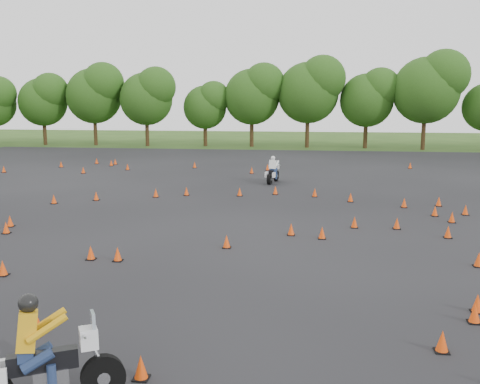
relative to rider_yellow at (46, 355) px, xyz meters
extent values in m
plane|color=#2D5119|center=(1.30, 11.25, -1.01)|extent=(140.00, 140.00, 0.00)
plane|color=black|center=(1.30, 17.25, -1.01)|extent=(62.00, 62.00, 0.00)
cone|color=#EE450A|center=(-17.71, 28.12, -0.78)|extent=(0.26, 0.26, 0.45)
cone|color=#EE450A|center=(0.24, 29.92, -0.78)|extent=(0.26, 0.26, 0.45)
cone|color=#EE450A|center=(-1.78, 2.92, -0.78)|extent=(0.26, 0.26, 0.45)
cone|color=#EE450A|center=(-8.54, 17.39, -0.78)|extent=(0.26, 0.26, 0.45)
cone|color=#EE450A|center=(-11.38, 32.86, -0.78)|extent=(0.26, 0.26, 0.45)
cone|color=#EE450A|center=(10.04, 16.85, -0.78)|extent=(0.26, 0.26, 0.45)
cone|color=#EE450A|center=(4.65, 21.11, -0.78)|extent=(0.26, 0.26, 0.45)
cone|color=#EE450A|center=(4.86, 12.12, -0.78)|extent=(0.26, 0.26, 0.45)
cone|color=#EE450A|center=(-3.91, 19.85, -0.78)|extent=(0.26, 0.26, 0.45)
cone|color=#EE450A|center=(10.48, 15.61, -0.78)|extent=(0.26, 0.26, 0.45)
cone|color=#EE450A|center=(10.75, 19.27, -0.78)|extent=(0.26, 0.26, 0.45)
cone|color=#EE450A|center=(-2.80, 8.43, -0.78)|extent=(0.26, 0.26, 0.45)
cone|color=#EE450A|center=(1.23, 1.21, -0.78)|extent=(0.26, 0.26, 0.45)
cone|color=#EE450A|center=(-8.02, 12.44, -0.78)|extent=(0.26, 0.26, 0.45)
cone|color=#EE450A|center=(-2.38, 20.59, -0.78)|extent=(0.26, 0.26, 0.45)
cone|color=#EE450A|center=(1.23, 31.76, -0.78)|extent=(0.26, 0.26, 0.45)
cone|color=#EE450A|center=(9.71, 9.28, -0.78)|extent=(0.26, 0.26, 0.45)
cone|color=#EE450A|center=(-9.25, 30.63, -0.78)|extent=(0.26, 0.26, 0.45)
cone|color=#EE450A|center=(7.93, 14.11, -0.78)|extent=(0.26, 0.26, 0.45)
cone|color=#EE450A|center=(-4.77, 6.52, -0.78)|extent=(0.26, 0.26, 0.45)
cone|color=#EE450A|center=(2.47, 21.56, -0.78)|extent=(0.26, 0.26, 0.45)
cone|color=#EE450A|center=(6.48, 19.86, -0.78)|extent=(0.26, 0.26, 0.45)
cone|color=#EE450A|center=(8.29, 4.74, -0.78)|extent=(0.26, 0.26, 0.45)
cone|color=#EE450A|center=(3.67, 12.52, -0.78)|extent=(0.26, 0.26, 0.45)
cone|color=#EE450A|center=(-14.97, 31.53, -0.78)|extent=(0.26, 0.26, 0.45)
cone|color=#EE450A|center=(7.17, 3.10, -0.78)|extent=(0.26, 0.26, 0.45)
cone|color=#EE450A|center=(0.56, 20.80, -0.78)|extent=(0.26, 0.26, 0.45)
cone|color=#EE450A|center=(11.49, 17.29, -0.78)|extent=(0.26, 0.26, 0.45)
cone|color=#EE450A|center=(-11.39, 33.79, -0.78)|extent=(0.26, 0.26, 0.45)
cone|color=#EE450A|center=(1.45, 10.41, -0.78)|extent=(0.26, 0.26, 0.45)
cone|color=#EE450A|center=(-7.54, 11.34, -0.78)|extent=(0.26, 0.26, 0.45)
cone|color=#EE450A|center=(12.02, 34.25, -0.78)|extent=(0.26, 0.26, 0.45)
cone|color=#EE450A|center=(8.99, 18.71, -0.78)|extent=(0.26, 0.26, 0.45)
cone|color=#EE450A|center=(9.65, 12.88, -0.78)|extent=(0.26, 0.26, 0.45)
cone|color=#EE450A|center=(-4.49, 32.46, -0.78)|extent=(0.26, 0.26, 0.45)
cone|color=#EE450A|center=(-11.78, 28.41, -0.78)|extent=(0.26, 0.26, 0.45)
cone|color=#EE450A|center=(-13.09, 34.08, -0.78)|extent=(0.26, 0.26, 0.45)
cone|color=#EE450A|center=(6.23, 14.10, -0.78)|extent=(0.26, 0.26, 0.45)
cone|color=#EE450A|center=(-1.86, 8.39, -0.78)|extent=(0.26, 0.26, 0.45)
cone|color=#EE450A|center=(-6.77, 18.56, -0.78)|extent=(0.26, 0.26, 0.45)
cone|color=#EE450A|center=(8.55, 5.42, -0.78)|extent=(0.26, 0.26, 0.45)
camera|label=1|loc=(4.31, -7.87, 4.23)|focal=40.00mm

